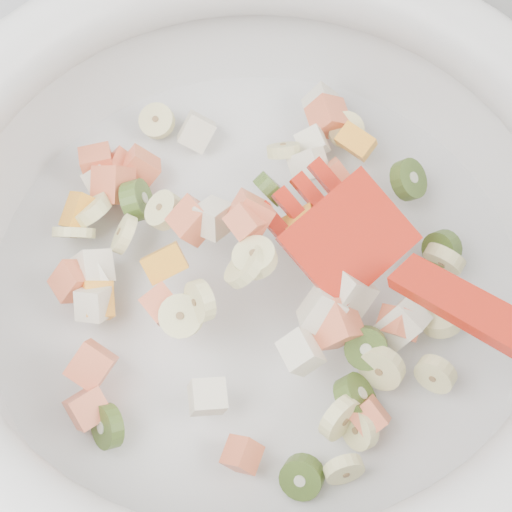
# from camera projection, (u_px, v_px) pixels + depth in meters

# --- Properties ---
(counter) EXTENTS (2.00, 0.60, 0.90)m
(counter) POSITION_uv_depth(u_px,v_px,m) (88.00, 453.00, 0.92)
(counter) COLOR #9E9EA3
(counter) RESTS_ON ground
(mixing_bowl) EXTENTS (0.48, 0.44, 0.17)m
(mixing_bowl) POSITION_uv_depth(u_px,v_px,m) (256.00, 243.00, 0.47)
(mixing_bowl) COLOR silver
(mixing_bowl) RESTS_ON counter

